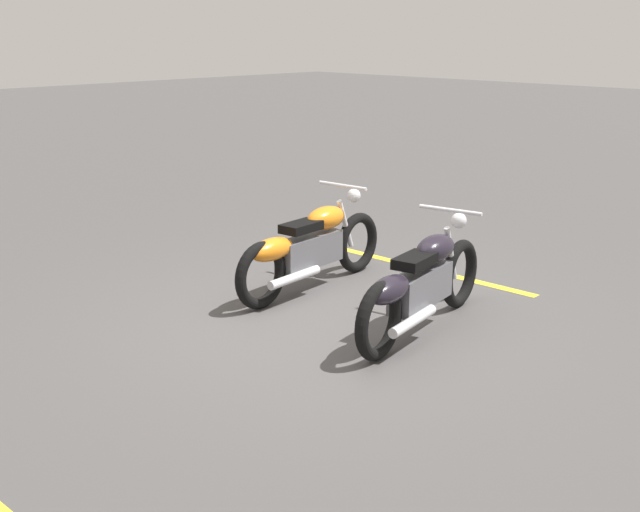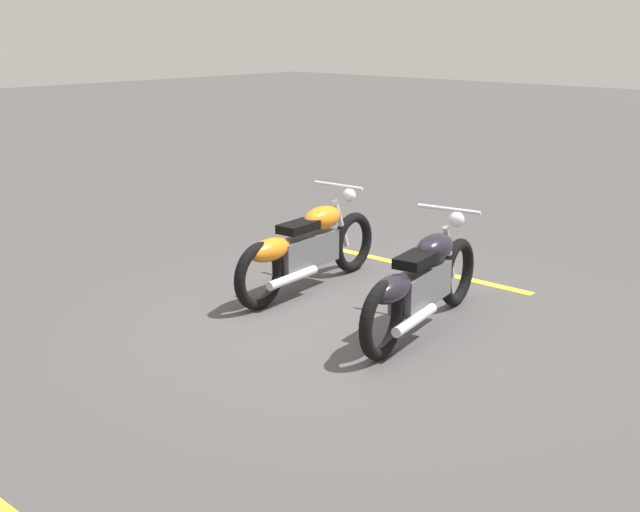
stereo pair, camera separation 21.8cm
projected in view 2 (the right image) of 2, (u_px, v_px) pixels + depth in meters
The scene contains 4 objects.
ground_plane at pixel (329, 320), 7.47m from camera, with size 60.00×60.00×0.00m, color #474444.
motorcycle_bright_foreground at pixel (306, 247), 8.19m from camera, with size 2.23×0.62×1.04m.
motorcycle_dark_foreground at pixel (421, 282), 7.07m from camera, with size 2.21×0.73×1.04m.
parking_stripe_near at pixel (405, 264), 9.20m from camera, with size 3.20×0.12×0.01m, color yellow.
Camera 2 is at (5.20, 4.70, 2.65)m, focal length 44.82 mm.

